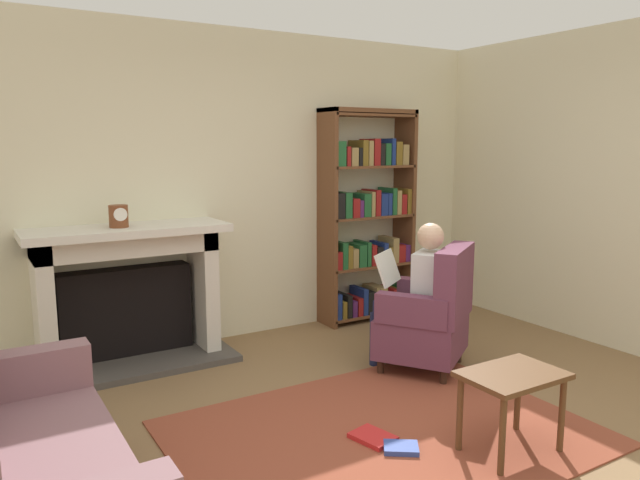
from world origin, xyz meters
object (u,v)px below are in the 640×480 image
(mantel_clock, at_px, (119,216))
(bookshelf, at_px, (368,220))
(seated_reader, at_px, (416,289))
(fireplace, at_px, (128,291))
(armchair_reading, at_px, (430,316))
(side_table, at_px, (512,385))
(sofa_floral, at_px, (26,480))

(mantel_clock, distance_m, bookshelf, 2.40)
(bookshelf, bearing_deg, seated_reader, -109.78)
(bookshelf, bearing_deg, fireplace, -179.18)
(mantel_clock, distance_m, armchair_reading, 2.47)
(mantel_clock, distance_m, seated_reader, 2.31)
(armchair_reading, height_order, seated_reader, seated_reader)
(fireplace, xyz_separation_m, bookshelf, (2.33, 0.03, 0.40))
(side_table, bearing_deg, mantel_clock, 122.26)
(seated_reader, xyz_separation_m, side_table, (-0.39, -1.29, -0.22))
(armchair_reading, bearing_deg, fireplace, -68.60)
(fireplace, xyz_separation_m, sofa_floral, (-0.93, -2.04, -0.26))
(armchair_reading, bearing_deg, sofa_floral, -20.12)
(side_table, bearing_deg, bookshelf, 71.62)
(seated_reader, bearing_deg, side_table, 39.13)
(fireplace, height_order, mantel_clock, mantel_clock)
(sofa_floral, bearing_deg, mantel_clock, -24.29)
(fireplace, relative_size, mantel_clock, 9.22)
(fireplace, bearing_deg, side_table, -59.83)
(fireplace, bearing_deg, seated_reader, -33.60)
(bookshelf, distance_m, side_table, 2.77)
(armchair_reading, xyz_separation_m, sofa_floral, (-2.86, -0.70, -0.10))
(armchair_reading, bearing_deg, mantel_clock, -65.68)
(mantel_clock, xyz_separation_m, side_table, (1.53, -2.43, -0.79))
(mantel_clock, relative_size, side_table, 0.30)
(mantel_clock, bearing_deg, fireplace, 58.83)
(mantel_clock, bearing_deg, seated_reader, -30.55)
(fireplace, bearing_deg, sofa_floral, -114.51)
(fireplace, height_order, side_table, fireplace)
(sofa_floral, bearing_deg, seated_reader, -74.21)
(fireplace, distance_m, sofa_floral, 2.26)
(fireplace, relative_size, bookshelf, 0.75)
(bookshelf, height_order, side_table, bookshelf)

